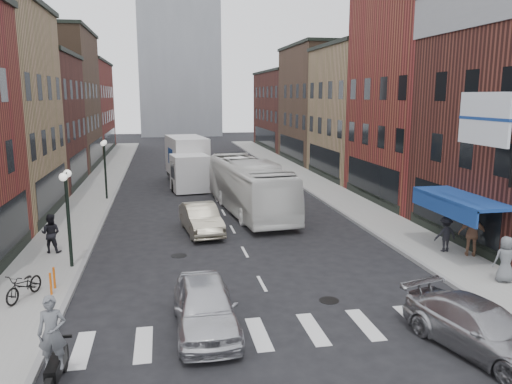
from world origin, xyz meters
TOP-DOWN VIEW (x-y plane):
  - ground at (0.00, 0.00)m, footprint 160.00×160.00m
  - sidewalk_left at (-8.50, 22.00)m, footprint 3.00×74.00m
  - sidewalk_right at (8.50, 22.00)m, footprint 3.00×74.00m
  - curb_left at (-7.00, 22.00)m, footprint 0.20×74.00m
  - curb_right at (7.00, 22.00)m, footprint 0.20×74.00m
  - crosswalk_stripes at (0.00, -3.00)m, footprint 12.00×2.20m
  - bldg_left_mid_b at (-14.99, 24.00)m, footprint 10.30×10.20m
  - bldg_left_far_a at (-14.99, 35.00)m, footprint 10.30×12.20m
  - bldg_left_far_b at (-14.99, 49.00)m, footprint 10.30×16.20m
  - bldg_right_mid_a at (15.00, 14.00)m, footprint 10.30×10.20m
  - bldg_right_mid_b at (14.99, 24.00)m, footprint 10.30×10.20m
  - bldg_right_far_a at (14.99, 35.00)m, footprint 10.30×12.20m
  - bldg_right_far_b at (14.99, 49.00)m, footprint 10.30×16.20m
  - awning_blue at (8.93, 2.50)m, footprint 1.80×5.00m
  - billboard_sign at (8.59, 0.50)m, footprint 1.52×3.00m
  - streetlamp_near at (-7.40, 4.00)m, footprint 0.32×1.22m
  - streetlamp_far at (-7.40, 18.00)m, footprint 0.32×1.22m
  - bike_rack at (-7.60, 1.30)m, footprint 0.08×0.68m
  - box_truck at (-1.61, 22.96)m, footprint 3.40×8.98m
  - motorcycle_rider at (-6.30, -4.94)m, footprint 0.67×2.40m
  - transit_bus at (1.59, 12.88)m, footprint 3.81×11.84m
  - sedan_left_near at (-2.46, -2.45)m, footprint 1.89×4.61m
  - sedan_left_far at (-1.70, 8.65)m, footprint 2.15×4.76m
  - curb_car at (4.98, -5.16)m, footprint 3.18×5.14m
  - parked_bicycle at (-8.41, 0.79)m, footprint 1.30×1.94m
  - ped_left_solo at (-8.58, 6.11)m, footprint 0.94×0.66m
  - ped_right_a at (8.81, 2.98)m, footprint 1.06×0.57m
  - ped_right_b at (9.60, 2.17)m, footprint 1.29×1.06m
  - ped_right_c at (8.96, -0.86)m, footprint 0.94×0.69m

SIDE VIEW (x-z plane):
  - ground at x=0.00m, z-range 0.00..0.00m
  - curb_left at x=-7.00m, z-range -0.08..0.08m
  - curb_right at x=7.00m, z-range -0.08..0.08m
  - crosswalk_stripes at x=0.00m, z-range -0.01..0.01m
  - sidewalk_left at x=-8.50m, z-range 0.00..0.15m
  - sidewalk_right at x=8.50m, z-range 0.00..0.15m
  - bike_rack at x=-7.60m, z-range 0.15..0.95m
  - parked_bicycle at x=-8.41m, z-range 0.15..1.11m
  - curb_car at x=4.98m, z-range 0.00..1.39m
  - sedan_left_far at x=-1.70m, z-range 0.00..1.52m
  - sedan_left_near at x=-2.46m, z-range 0.00..1.57m
  - ped_right_a at x=8.81m, z-range 0.15..1.75m
  - ped_left_solo at x=-8.58m, z-range 0.15..1.91m
  - ped_right_c at x=8.96m, z-range 0.15..1.91m
  - ped_right_b at x=9.60m, z-range 0.15..2.12m
  - motorcycle_rider at x=-6.30m, z-range -0.08..2.36m
  - transit_bus at x=1.59m, z-range 0.00..3.24m
  - box_truck at x=-1.61m, z-range -0.02..3.76m
  - awning_blue at x=8.93m, z-range 2.24..3.02m
  - streetlamp_near at x=-7.40m, z-range 0.86..4.97m
  - streetlamp_far at x=-7.40m, z-range 0.86..4.97m
  - bldg_right_far_b at x=14.99m, z-range 0.00..10.30m
  - bldg_left_mid_b at x=-14.99m, z-range 0.00..10.30m
  - bldg_left_far_b at x=-14.99m, z-range 0.00..11.30m
  - bldg_right_mid_b at x=14.99m, z-range 0.00..11.30m
  - billboard_sign at x=8.59m, z-range 4.28..7.98m
  - bldg_right_far_a at x=14.99m, z-range 0.00..12.30m
  - bldg_left_far_a at x=-14.99m, z-range 0.00..13.30m
  - bldg_right_mid_a at x=15.00m, z-range 0.00..14.30m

